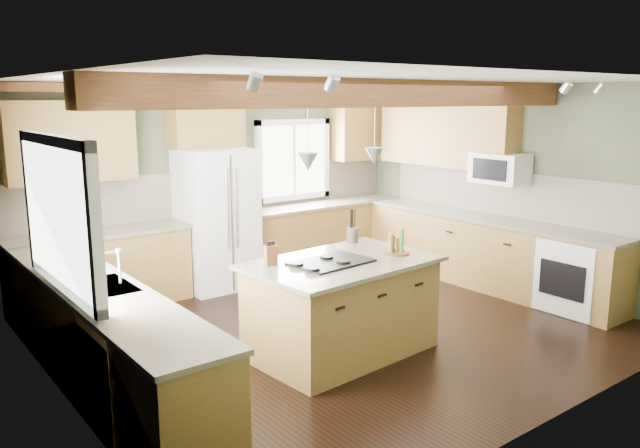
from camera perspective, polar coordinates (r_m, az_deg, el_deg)
floor at (r=6.80m, az=1.79°, el=-9.46°), size 5.60×5.60×0.00m
ceiling at (r=6.35m, az=1.94°, el=13.01°), size 5.60×5.60×0.00m
wall_back at (r=8.51m, az=-8.94°, el=3.70°), size 5.60×0.00×5.60m
wall_left at (r=5.18m, az=-22.82°, el=-2.02°), size 0.00×5.00×5.00m
wall_right at (r=8.49m, az=16.62°, el=3.35°), size 0.00×5.00×5.00m
ceiling_beam at (r=5.96m, az=5.16°, el=11.83°), size 5.55×0.26×0.26m
soffit_trim at (r=8.34m, az=-8.87°, el=12.09°), size 5.55×0.20×0.10m
backsplash_back at (r=8.50m, az=-8.87°, el=3.09°), size 5.58×0.03×0.58m
backsplash_right at (r=8.52m, az=16.26°, el=2.78°), size 0.03×3.70×0.58m
base_cab_back_left at (r=7.71m, az=-19.39°, el=-4.15°), size 2.02×0.60×0.88m
counter_back_left at (r=7.60m, az=-19.62°, el=-0.81°), size 2.06×0.64×0.04m
base_cab_back_right at (r=9.22m, az=0.27°, el=-1.00°), size 2.62×0.60×0.88m
counter_back_right at (r=9.13m, az=0.27°, el=1.82°), size 2.66×0.64×0.04m
base_cab_left at (r=5.55m, az=-19.24°, el=-10.19°), size 0.60×3.70×0.88m
counter_left at (r=5.40m, az=-19.56°, el=-5.64°), size 0.64×3.74×0.04m
base_cab_right at (r=8.44m, az=14.82°, el=-2.55°), size 0.60×3.70×0.88m
counter_right at (r=8.35m, az=14.98°, el=0.52°), size 0.64×3.74×0.04m
upper_cab_back_left at (r=7.52m, az=-21.91°, el=7.00°), size 1.40×0.35×0.90m
upper_cab_over_fridge at (r=8.14m, az=-10.39°, el=9.32°), size 0.96×0.35×0.70m
upper_cab_right at (r=8.85m, az=11.43°, el=8.14°), size 0.35×2.20×0.90m
upper_cab_back_corner at (r=9.63m, az=3.66°, el=8.58°), size 0.90×0.35×0.90m
window_left at (r=5.18m, az=-22.97°, el=0.80°), size 0.04×1.60×1.05m
window_back at (r=9.06m, az=-2.52°, el=5.89°), size 1.10×0.04×1.00m
sink at (r=5.40m, az=-19.56°, el=-5.59°), size 0.50×0.65×0.03m
faucet at (r=5.42m, az=-17.86°, el=-3.83°), size 0.02×0.02×0.28m
dishwasher at (r=4.44m, az=-13.48°, el=-15.61°), size 0.60×0.60×0.84m
oven at (r=7.75m, az=22.41°, el=-4.37°), size 0.60×0.72×0.84m
microwave at (r=8.26m, az=16.10°, el=4.91°), size 0.40×0.70×0.38m
pendant_left at (r=5.45m, az=-1.11°, el=5.70°), size 0.18×0.18×0.16m
pendant_right at (r=6.02m, az=4.99°, el=6.21°), size 0.18×0.18×0.16m
refrigerator at (r=8.10m, az=-9.41°, el=0.43°), size 0.90×0.74×1.80m
island at (r=6.04m, az=1.99°, el=-7.77°), size 1.74×1.14×0.88m
island_top at (r=5.90m, az=2.03°, el=-3.54°), size 1.86×1.26×0.04m
cooktop at (r=5.80m, az=1.03°, el=-3.50°), size 0.76×0.53×0.02m
knife_block at (r=5.73m, az=-4.53°, el=-2.88°), size 0.12×0.10×0.18m
utensil_crock at (r=6.61m, az=2.99°, el=-1.02°), size 0.14×0.14×0.16m
bottle_tray at (r=6.17m, az=7.05°, el=-1.65°), size 0.26×0.26×0.24m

